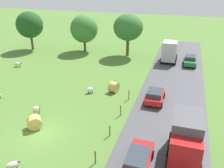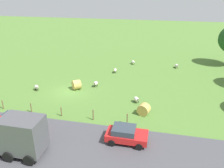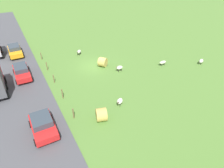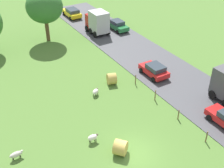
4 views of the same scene
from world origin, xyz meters
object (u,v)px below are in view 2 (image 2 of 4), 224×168
sheep_2 (133,62)px  truck_2 (18,135)px  sheep_0 (36,87)px  sheep_3 (115,70)px  sheep_5 (136,99)px  car_0 (126,134)px  hay_bale_1 (144,109)px  hay_bale_0 (77,85)px  sheep_1 (176,65)px  sheep_4 (96,83)px  car_1 (16,122)px

sheep_2 → truck_2: size_ratio=0.26×
sheep_0 → sheep_3: (-9.55, 9.32, -0.05)m
sheep_2 → sheep_5: size_ratio=1.14×
sheep_2 → car_0: size_ratio=0.31×
sheep_0 → hay_bale_1: size_ratio=0.80×
hay_bale_0 → hay_bale_1: size_ratio=1.01×
car_0 → sheep_3: bearing=-165.0°
car_0 → sheep_5: bearing=-179.8°
sheep_3 → car_0: (18.33, 4.92, 0.37)m
sheep_0 → truck_2: (12.43, 5.57, 1.40)m
sheep_1 → sheep_3: sheep_1 is taller
sheep_1 → sheep_4: bearing=-46.2°
sheep_5 → car_0: car_0 is taller
hay_bale_0 → car_0: (10.45, 8.88, 0.18)m
hay_bale_0 → sheep_1: bearing=131.8°
sheep_1 → car_0: car_0 is taller
hay_bale_1 → sheep_0: bearing=-102.4°
sheep_2 → hay_bale_1: 18.64m
sheep_1 → hay_bale_0: (12.75, -14.26, 0.19)m
sheep_2 → truck_2: bearing=-12.6°
sheep_2 → hay_bale_1: size_ratio=0.90×
sheep_2 → sheep_1: bearing=86.7°
sheep_3 → car_1: (18.65, -6.32, 0.37)m
truck_2 → car_1: (-3.33, -2.57, -1.07)m
sheep_5 → hay_bale_1: size_ratio=0.80×
sheep_0 → sheep_1: bearing=126.3°
sheep_3 → sheep_4: sheep_4 is taller
truck_2 → sheep_1: bearing=152.4°
sheep_1 → sheep_4: (11.35, -11.83, 0.08)m
sheep_3 → sheep_5: 11.29m
sheep_3 → hay_bale_0: hay_bale_0 is taller
truck_2 → sheep_0: bearing=-155.9°
sheep_2 → truck_2: truck_2 is taller
truck_2 → hay_bale_0: bearing=-179.1°
hay_bale_1 → car_1: (5.71, -12.38, 0.19)m
sheep_4 → truck_2: truck_2 is taller
hay_bale_0 → sheep_3: bearing=153.3°
sheep_4 → truck_2: (15.50, -2.22, 1.37)m
sheep_4 → car_1: (12.18, -4.79, 0.30)m
hay_bale_1 → car_0: size_ratio=0.35×
car_0 → car_1: size_ratio=0.85×
truck_2 → car_0: bearing=112.8°
sheep_5 → car_0: bearing=0.2°
sheep_4 → hay_bale_1: size_ratio=0.78×
hay_bale_1 → truck_2: 13.40m
sheep_0 → sheep_4: (-3.08, 7.79, 0.03)m
sheep_1 → hay_bale_0: bearing=-48.2°
sheep_4 → hay_bale_0: bearing=-60.0°
sheep_3 → hay_bale_0: 8.82m
sheep_1 → car_1: 28.81m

